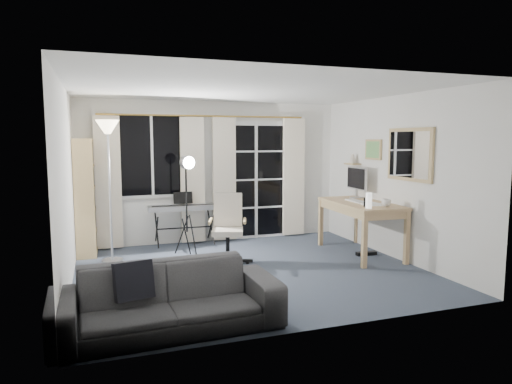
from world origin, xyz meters
The scene contains 17 objects.
floor centered at (0.00, 0.00, -0.01)m, with size 4.50×4.00×0.02m, color #36404F.
window centered at (-1.05, 1.97, 1.50)m, with size 1.20×0.08×1.40m.
french_door centered at (0.75, 1.97, 1.03)m, with size 1.32×0.09×2.11m.
curtains centered at (-0.14, 1.88, 1.09)m, with size 3.60×0.07×2.13m.
bookshelf centered at (-2.12, 1.75, 0.84)m, with size 0.31×0.83×1.77m.
torchiere_lamp centered at (-1.75, 1.10, 1.63)m, with size 0.38×0.38×2.03m.
keyboard_piano centered at (-0.59, 1.70, 0.64)m, with size 1.17×0.59×0.84m.
studio_light centered at (-0.63, 1.15, 1.24)m, with size 0.33×0.34×1.55m.
office_chair centered at (-0.16, 0.56, 0.58)m, with size 0.69×0.69×0.99m.
desk centered at (1.88, 0.32, 0.71)m, with size 0.83×1.55×0.81m.
monitor centered at (2.08, 0.77, 1.12)m, with size 0.20×0.58×0.51m.
desk_clutter centered at (1.80, 0.08, 0.63)m, with size 0.50×0.91×1.03m.
mug centered at (1.98, -0.18, 0.88)m, with size 0.13×0.10×0.13m, color silver.
wall_mirror centered at (2.22, -0.35, 1.55)m, with size 0.04×0.94×0.74m.
framed_print centered at (2.23, 0.55, 1.60)m, with size 0.03×0.42×0.32m.
wall_shelf centered at (2.16, 1.05, 1.41)m, with size 0.16×0.30×0.18m.
sofa centered at (-1.33, -1.55, 0.41)m, with size 2.09×0.67×0.81m.
Camera 1 is at (-1.91, -5.66, 1.77)m, focal length 32.00 mm.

